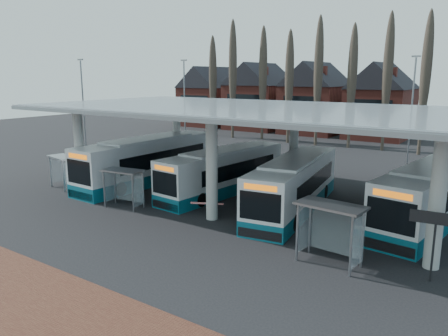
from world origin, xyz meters
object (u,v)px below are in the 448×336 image
Objects in this scene: bus_0 at (149,161)px; shelter_0 at (65,165)px; bus_2 at (294,185)px; bus_1 at (224,172)px; shelter_1 at (125,180)px; bus_3 at (433,195)px; shelter_2 at (332,220)px.

shelter_0 is at bearing -127.98° from bus_0.
bus_2 is (12.67, -0.13, -0.14)m from bus_0.
bus_1 is at bearing 8.10° from bus_0.
bus_2 is at bearing 0.63° from bus_0.
shelter_1 is (3.40, -5.79, 0.10)m from bus_0.
shelter_0 is at bearing -146.73° from bus_1.
bus_0 is 20.45m from bus_3.
bus_0 is 18.77m from shelter_2.
shelter_1 is (-9.27, -5.66, 0.23)m from bus_2.
bus_1 reaches higher than shelter_1.
bus_2 is 0.96× the size of bus_3.
bus_0 is 4.61× the size of shelter_1.
shelter_1 is (7.39, -0.89, 0.02)m from shelter_0.
bus_1 reaches higher than shelter_2.
shelter_2 is (10.91, -7.44, 0.52)m from bus_1.
shelter_2 is at bearing -11.67° from shelter_1.
bus_0 is 1.11× the size of bus_1.
shelter_0 is at bearing 164.85° from shelter_1.
bus_0 is 1.03× the size of bus_3.
shelter_1 is 14.18m from shelter_2.
shelter_2 reaches higher than shelter_0.
bus_1 is at bearing 55.51° from shelter_1.
bus_2 reaches higher than bus_1.
bus_1 is 13.21m from shelter_2.
shelter_0 is 7.44m from shelter_1.
bus_0 is at bearing 170.75° from bus_2.
shelter_2 is (21.55, -1.74, 0.25)m from shelter_0.
bus_0 is at bearing -166.72° from bus_3.
bus_0 is 4.17× the size of shelter_2.
shelter_2 is at bearing -61.79° from bus_2.
shelter_2 is (4.88, -6.51, 0.46)m from bus_2.
bus_1 reaches higher than shelter_0.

